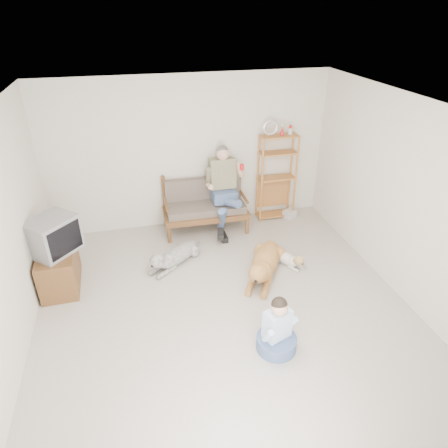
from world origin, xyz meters
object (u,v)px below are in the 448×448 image
object	(u,v)px
etagere	(276,177)
golden_retriever	(264,264)
loveseat	(205,204)
tv_stand	(59,269)

from	to	relation	value
etagere	golden_retriever	bearing A→B (deg)	-114.72
loveseat	etagere	xyz separation A→B (m)	(1.40, 0.13, 0.35)
tv_stand	golden_retriever	world-z (taller)	tv_stand
loveseat	etagere	distance (m)	1.45
etagere	golden_retriever	xyz separation A→B (m)	(-0.82, -1.77, -0.64)
etagere	loveseat	bearing A→B (deg)	-174.68
loveseat	golden_retriever	world-z (taller)	loveseat
loveseat	tv_stand	bearing A→B (deg)	-152.74
golden_retriever	etagere	bearing A→B (deg)	95.64
etagere	tv_stand	bearing A→B (deg)	-161.00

